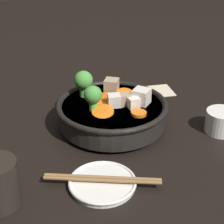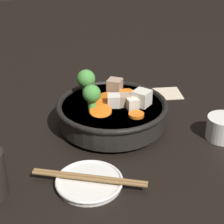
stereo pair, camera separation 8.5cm
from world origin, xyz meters
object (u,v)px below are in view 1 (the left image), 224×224
(side_saucer, at_px, (102,183))
(tea_cup, at_px, (222,121))
(stirfry_bowl, at_px, (112,111))
(chopsticks_pair, at_px, (102,179))

(side_saucer, distance_m, tea_cup, 0.33)
(stirfry_bowl, relative_size, tea_cup, 3.51)
(tea_cup, height_order, chopsticks_pair, tea_cup)
(side_saucer, height_order, chopsticks_pair, chopsticks_pair)
(chopsticks_pair, bearing_deg, stirfry_bowl, -127.69)
(chopsticks_pair, bearing_deg, side_saucer, 0.00)
(stirfry_bowl, relative_size, side_saucer, 2.03)
(stirfry_bowl, xyz_separation_m, side_saucer, (0.13, 0.17, -0.03))
(tea_cup, xyz_separation_m, chopsticks_pair, (0.33, 0.02, -0.01))
(tea_cup, bearing_deg, chopsticks_pair, 2.89)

